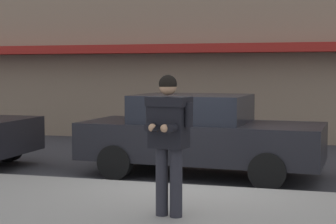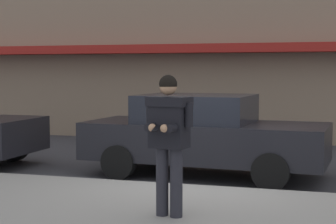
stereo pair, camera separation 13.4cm
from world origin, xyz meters
The scene contains 4 objects.
ground_plane centered at (0.00, 0.00, 0.00)m, with size 80.00×80.00×0.00m, color #333338.
curb_paint_line centered at (1.00, 0.05, 0.00)m, with size 28.00×0.12×0.01m, color silver.
parked_sedan_mid centered at (-0.28, 1.29, 0.79)m, with size 4.60×2.14×1.54m.
man_texting_on_phone centered at (0.10, -2.23, 1.25)m, with size 0.64×0.62×1.81m.
Camera 1 is at (2.00, -9.01, 2.00)m, focal length 60.00 mm.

